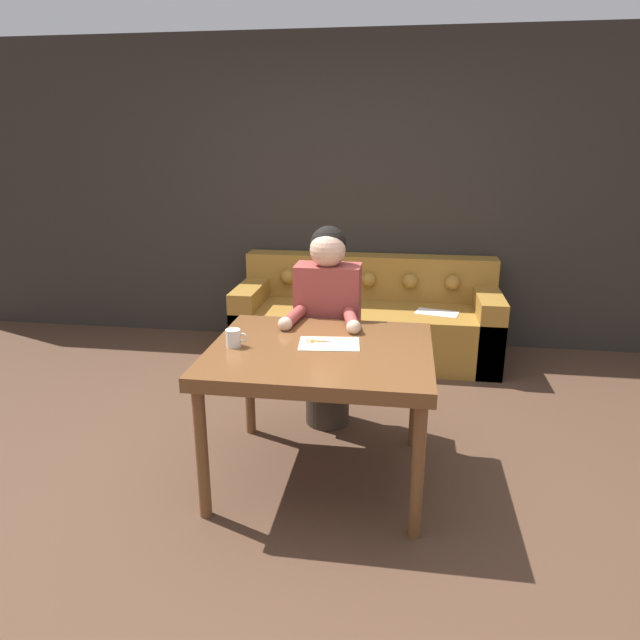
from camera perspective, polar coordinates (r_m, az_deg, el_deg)
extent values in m
plane|color=#4C3323|center=(3.22, -1.78, -15.49)|extent=(16.00, 16.00, 0.00)
cube|color=#2D2823|center=(5.03, 2.91, 12.40)|extent=(8.00, 0.06, 2.60)
cube|color=brown|center=(2.91, 0.05, -3.41)|extent=(1.13, 0.97, 0.07)
cylinder|color=brown|center=(2.82, -11.72, -12.99)|extent=(0.06, 0.06, 0.68)
cylinder|color=brown|center=(2.68, 9.74, -14.72)|extent=(0.06, 0.06, 0.68)
cylinder|color=brown|center=(3.54, -7.08, -6.17)|extent=(0.06, 0.06, 0.68)
cylinder|color=brown|center=(3.42, 9.55, -7.15)|extent=(0.06, 0.06, 0.68)
cube|color=olive|center=(4.79, 4.61, -1.16)|extent=(2.13, 0.81, 0.44)
cube|color=olive|center=(4.96, 4.97, 4.38)|extent=(2.13, 0.22, 0.37)
cube|color=olive|center=(4.92, -6.68, 0.27)|extent=(0.20, 0.81, 0.60)
cube|color=olive|center=(4.80, 16.21, -0.76)|extent=(0.20, 0.81, 0.60)
sphere|color=olive|center=(4.93, -3.23, 4.33)|extent=(0.13, 0.13, 0.13)
sphere|color=olive|center=(4.87, 0.78, 4.19)|extent=(0.13, 0.13, 0.13)
sphere|color=olive|center=(4.84, 4.87, 4.04)|extent=(0.13, 0.13, 0.13)
sphere|color=olive|center=(4.83, 8.98, 3.86)|extent=(0.13, 0.13, 0.13)
sphere|color=olive|center=(4.84, 13.09, 3.66)|extent=(0.13, 0.13, 0.13)
cube|color=white|center=(4.62, 11.62, 0.73)|extent=(0.36, 0.26, 0.00)
cylinder|color=#33281E|center=(3.68, 0.76, -6.83)|extent=(0.28, 0.28, 0.47)
cube|color=#993D38|center=(3.50, 0.79, 0.96)|extent=(0.39, 0.22, 0.57)
sphere|color=#DBAD8E|center=(3.39, 0.78, 7.06)|extent=(0.21, 0.21, 0.21)
sphere|color=black|center=(3.41, 0.85, 7.59)|extent=(0.22, 0.22, 0.22)
cylinder|color=#993D38|center=(3.28, -2.68, 0.32)|extent=(0.11, 0.29, 0.07)
sphere|color=#DBAD8E|center=(3.15, -3.50, -0.41)|extent=(0.08, 0.08, 0.08)
cylinder|color=#993D38|center=(3.23, 3.12, 0.06)|extent=(0.12, 0.29, 0.07)
sphere|color=#DBAD8E|center=(3.10, 3.39, -0.73)|extent=(0.08, 0.08, 0.08)
cube|color=beige|center=(2.94, 0.92, -2.40)|extent=(0.33, 0.24, 0.00)
cube|color=silver|center=(2.98, 1.90, -2.17)|extent=(0.13, 0.04, 0.00)
cube|color=#D1511E|center=(2.97, -0.17, -2.24)|extent=(0.09, 0.03, 0.00)
torus|color=#D1511E|center=(2.96, -0.99, -2.26)|extent=(0.04, 0.04, 0.01)
cube|color=silver|center=(2.95, 1.88, -2.32)|extent=(0.13, 0.03, 0.00)
cube|color=#D1511E|center=(2.98, -0.14, -2.14)|extent=(0.09, 0.02, 0.00)
torus|color=#D1511E|center=(2.99, -0.93, -2.06)|extent=(0.04, 0.04, 0.01)
cylinder|color=silver|center=(2.97, 0.65, -2.21)|extent=(0.01, 0.01, 0.01)
cylinder|color=silver|center=(2.93, -8.68, -1.79)|extent=(0.08, 0.08, 0.09)
torus|color=silver|center=(2.92, -7.74, -1.75)|extent=(0.05, 0.01, 0.05)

